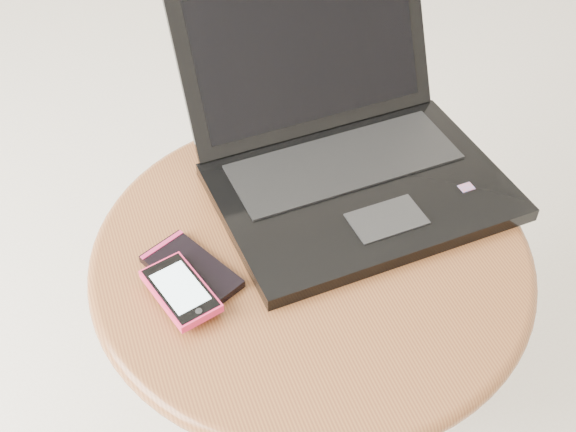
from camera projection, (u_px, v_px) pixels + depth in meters
name	position (u px, v px, depth m)	size (l,w,h in m)	color
table	(310.00, 295.00, 0.99)	(0.56, 0.56, 0.45)	#583112
laptop	(345.00, 149.00, 0.99)	(0.39, 0.39, 0.23)	black
phone_black	(191.00, 271.00, 0.88)	(0.11, 0.14, 0.01)	black
phone_pink	(180.00, 291.00, 0.85)	(0.08, 0.11, 0.01)	#DB2251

